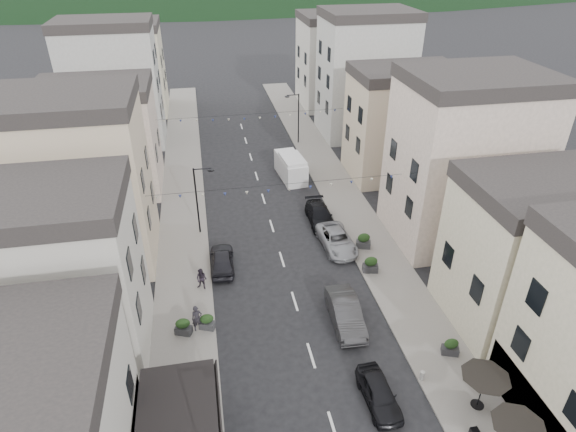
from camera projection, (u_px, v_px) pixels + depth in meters
name	position (u px, v px, depth m)	size (l,w,h in m)	color
sidewalk_left	(183.00, 200.00, 45.36)	(4.00, 76.00, 0.12)	slate
sidewalk_right	(337.00, 187.00, 47.77)	(4.00, 76.00, 0.12)	slate
boutique_awning	(183.00, 431.00, 21.03)	(3.77, 7.50, 3.28)	black
buildings_row_left	(102.00, 123.00, 46.00)	(10.20, 54.16, 14.00)	beige
buildings_row_right	(393.00, 107.00, 49.57)	(10.20, 54.16, 14.50)	#B8B292
cafe_terrace	(517.00, 429.00, 21.96)	(2.50, 8.10, 2.53)	black
streetlamp_left_far	(200.00, 194.00, 38.70)	(1.70, 0.56, 6.00)	black
streetlamp_right_far	(296.00, 114.00, 55.78)	(1.70, 0.56, 6.00)	black
bollards	(336.00, 432.00, 24.00)	(11.66, 10.26, 0.60)	gray
bunting_near	(279.00, 189.00, 35.26)	(19.00, 0.28, 0.62)	black
bunting_far	(252.00, 117.00, 48.78)	(19.00, 0.28, 0.62)	black
parked_car_a	(379.00, 393.00, 25.69)	(1.58, 3.93, 1.34)	black
parked_car_b	(345.00, 313.00, 30.90)	(1.74, 4.99, 1.64)	#2D2D2F
parked_car_c	(337.00, 240.00, 38.36)	(2.34, 5.08, 1.41)	gray
parked_car_d	(320.00, 215.00, 41.67)	(1.98, 4.88, 1.42)	black
parked_car_e	(222.00, 260.00, 35.99)	(1.75, 4.36, 1.49)	black
delivery_van	(291.00, 167.00, 48.99)	(2.60, 5.45, 2.53)	silver
pedestrian_a	(197.00, 318.00, 30.12)	(0.67, 0.44, 1.83)	black
pedestrian_b	(202.00, 279.00, 33.68)	(0.80, 0.62, 1.65)	#251E28
planter_la	(183.00, 327.00, 30.00)	(1.16, 0.90, 1.15)	#2C2C2E
planter_lb	(207.00, 322.00, 30.41)	(1.11, 0.87, 1.10)	#303133
planter_ra	(451.00, 347.00, 28.58)	(1.12, 0.85, 1.11)	#2B2B2D
planter_rb	(371.00, 265.00, 35.50)	(1.23, 0.85, 1.25)	#29292B
planter_rc	(364.00, 241.00, 38.22)	(1.27, 0.95, 1.27)	#333335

